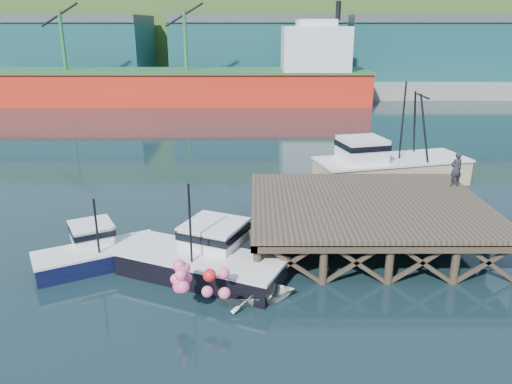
{
  "coord_description": "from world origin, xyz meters",
  "views": [
    {
      "loc": [
        -0.29,
        -24.1,
        10.77
      ],
      "look_at": [
        -0.26,
        2.0,
        1.96
      ],
      "focal_mm": 35.0,
      "sensor_mm": 36.0,
      "label": 1
    }
  ],
  "objects_px": {
    "boat_black": "(204,257)",
    "trawler": "(388,163)",
    "dockworker": "(456,169)",
    "boat_navy": "(96,250)",
    "dinghy": "(256,293)"
  },
  "relations": [
    {
      "from": "dockworker",
      "to": "boat_navy",
      "type": "bearing_deg",
      "value": 2.89
    },
    {
      "from": "dinghy",
      "to": "dockworker",
      "type": "height_order",
      "value": "dockworker"
    },
    {
      "from": "boat_black",
      "to": "trawler",
      "type": "height_order",
      "value": "trawler"
    },
    {
      "from": "trawler",
      "to": "boat_black",
      "type": "bearing_deg",
      "value": -145.02
    },
    {
      "from": "trawler",
      "to": "dockworker",
      "type": "xyz_separation_m",
      "value": [
        1.83,
        -7.14,
        1.63
      ]
    },
    {
      "from": "trawler",
      "to": "dockworker",
      "type": "height_order",
      "value": "trawler"
    },
    {
      "from": "dinghy",
      "to": "dockworker",
      "type": "distance_m",
      "value": 14.4
    },
    {
      "from": "boat_navy",
      "to": "dockworker",
      "type": "distance_m",
      "value": 19.58
    },
    {
      "from": "boat_navy",
      "to": "dinghy",
      "type": "relative_size",
      "value": 1.84
    },
    {
      "from": "boat_black",
      "to": "boat_navy",
      "type": "bearing_deg",
      "value": -167.57
    },
    {
      "from": "boat_navy",
      "to": "boat_black",
      "type": "distance_m",
      "value": 5.28
    },
    {
      "from": "trawler",
      "to": "dinghy",
      "type": "distance_m",
      "value": 18.39
    },
    {
      "from": "boat_navy",
      "to": "dinghy",
      "type": "xyz_separation_m",
      "value": [
        7.5,
        -3.24,
        -0.38
      ]
    },
    {
      "from": "boat_black",
      "to": "trawler",
      "type": "bearing_deg",
      "value": 72.99
    },
    {
      "from": "trawler",
      "to": "dinghy",
      "type": "xyz_separation_m",
      "value": [
        -9.33,
        -15.8,
        -1.14
      ]
    }
  ]
}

